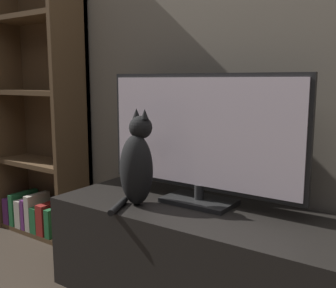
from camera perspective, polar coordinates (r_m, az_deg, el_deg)
name	(u,v)px	position (r m, az deg, el deg)	size (l,w,h in m)	color
wall_back	(240,17)	(1.97, 10.38, 17.63)	(4.80, 0.05, 2.60)	#756B5B
tv_stand	(203,257)	(1.84, 5.12, -16.04)	(1.41, 0.54, 0.44)	black
tv	(200,137)	(1.78, 4.69, 0.98)	(0.99, 0.20, 0.59)	black
cat	(137,165)	(1.79, -4.48, -3.01)	(0.19, 0.29, 0.44)	black
bookshelf	(43,111)	(2.69, -17.72, 4.58)	(0.66, 0.28, 1.86)	brown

